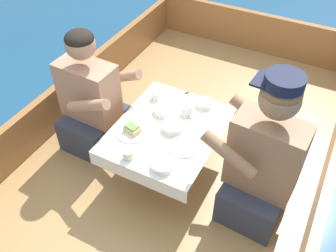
# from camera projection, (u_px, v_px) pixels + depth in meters

# --- Properties ---
(ground_plane) EXTENTS (60.00, 60.00, 0.00)m
(ground_plane) POSITION_uv_depth(u_px,v_px,m) (169.00, 190.00, 2.83)
(ground_plane) COLOR navy
(boat_deck) EXTENTS (2.07, 3.77, 0.24)m
(boat_deck) POSITION_uv_depth(u_px,v_px,m) (169.00, 180.00, 2.75)
(boat_deck) COLOR #A87F4C
(boat_deck) RESTS_ON ground_plane
(gunwale_port) EXTENTS (0.06, 3.77, 0.34)m
(gunwale_port) POSITION_uv_depth(u_px,v_px,m) (54.00, 109.00, 2.89)
(gunwale_port) COLOR #936033
(gunwale_port) RESTS_ON boat_deck
(gunwale_starboard) EXTENTS (0.06, 3.77, 0.34)m
(gunwale_starboard) POSITION_uv_depth(u_px,v_px,m) (319.00, 211.00, 2.21)
(gunwale_starboard) COLOR #936033
(gunwale_starboard) RESTS_ON boat_deck
(bow_coaming) EXTENTS (1.95, 0.06, 0.40)m
(bow_coaming) POSITION_uv_depth(u_px,v_px,m) (254.00, 31.00, 3.74)
(bow_coaming) COLOR #936033
(bow_coaming) RESTS_ON boat_deck
(cockpit_table) EXTENTS (0.65, 0.80, 0.41)m
(cockpit_table) POSITION_uv_depth(u_px,v_px,m) (168.00, 133.00, 2.41)
(cockpit_table) COLOR #B2B2B7
(cockpit_table) RESTS_ON boat_deck
(person_port) EXTENTS (0.53, 0.46, 0.93)m
(person_port) POSITION_uv_depth(u_px,v_px,m) (91.00, 103.00, 2.64)
(person_port) COLOR #333847
(person_port) RESTS_ON boat_deck
(person_starboard) EXTENTS (0.54, 0.47, 1.04)m
(person_starboard) POSITION_uv_depth(u_px,v_px,m) (262.00, 164.00, 2.14)
(person_starboard) COLOR #333847
(person_starboard) RESTS_ON boat_deck
(plate_sandwich) EXTENTS (0.21, 0.21, 0.01)m
(plate_sandwich) POSITION_uv_depth(u_px,v_px,m) (132.00, 132.00, 2.35)
(plate_sandwich) COLOR silver
(plate_sandwich) RESTS_ON cockpit_table
(plate_bread) EXTENTS (0.18, 0.18, 0.01)m
(plate_bread) POSITION_uv_depth(u_px,v_px,m) (183.00, 147.00, 2.25)
(plate_bread) COLOR silver
(plate_bread) RESTS_ON cockpit_table
(sandwich) EXTENTS (0.11, 0.09, 0.05)m
(sandwich) POSITION_uv_depth(u_px,v_px,m) (132.00, 129.00, 2.33)
(sandwich) COLOR #E0BC7F
(sandwich) RESTS_ON plate_sandwich
(bowl_port_near) EXTENTS (0.11, 0.11, 0.04)m
(bowl_port_near) POSITION_uv_depth(u_px,v_px,m) (204.00, 103.00, 2.53)
(bowl_port_near) COLOR silver
(bowl_port_near) RESTS_ON cockpit_table
(bowl_starboard_near) EXTENTS (0.15, 0.15, 0.04)m
(bowl_starboard_near) POSITION_uv_depth(u_px,v_px,m) (164.00, 109.00, 2.49)
(bowl_starboard_near) COLOR silver
(bowl_starboard_near) RESTS_ON cockpit_table
(bowl_center_far) EXTENTS (0.13, 0.13, 0.04)m
(bowl_center_far) POSITION_uv_depth(u_px,v_px,m) (162.00, 165.00, 2.13)
(bowl_center_far) COLOR silver
(bowl_center_far) RESTS_ON cockpit_table
(bowl_port_far) EXTENTS (0.14, 0.14, 0.04)m
(bowl_port_far) POSITION_uv_depth(u_px,v_px,m) (173.00, 126.00, 2.36)
(bowl_port_far) COLOR silver
(bowl_port_far) RESTS_ON cockpit_table
(coffee_cup_port) EXTENTS (0.10, 0.07, 0.07)m
(coffee_cup_port) POSITION_uv_depth(u_px,v_px,m) (187.00, 110.00, 2.46)
(coffee_cup_port) COLOR silver
(coffee_cup_port) RESTS_ON cockpit_table
(coffee_cup_starboard) EXTENTS (0.10, 0.08, 0.05)m
(coffee_cup_starboard) POSITION_uv_depth(u_px,v_px,m) (157.00, 95.00, 2.59)
(coffee_cup_starboard) COLOR silver
(coffee_cup_starboard) RESTS_ON cockpit_table
(tin_can) EXTENTS (0.07, 0.07, 0.05)m
(tin_can) POSITION_uv_depth(u_px,v_px,m) (128.00, 154.00, 2.18)
(tin_can) COLOR silver
(tin_can) RESTS_ON cockpit_table
(utensil_spoon_center) EXTENTS (0.16, 0.09, 0.01)m
(utensil_spoon_center) POSITION_uv_depth(u_px,v_px,m) (193.00, 121.00, 2.43)
(utensil_spoon_center) COLOR silver
(utensil_spoon_center) RESTS_ON cockpit_table
(utensil_knife_starboard) EXTENTS (0.16, 0.08, 0.00)m
(utensil_knife_starboard) POSITION_uv_depth(u_px,v_px,m) (135.00, 150.00, 2.24)
(utensil_knife_starboard) COLOR silver
(utensil_knife_starboard) RESTS_ON cockpit_table
(utensil_fork_starboard) EXTENTS (0.08, 0.17, 0.00)m
(utensil_fork_starboard) POSITION_uv_depth(u_px,v_px,m) (181.00, 96.00, 2.62)
(utensil_fork_starboard) COLOR silver
(utensil_fork_starboard) RESTS_ON cockpit_table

